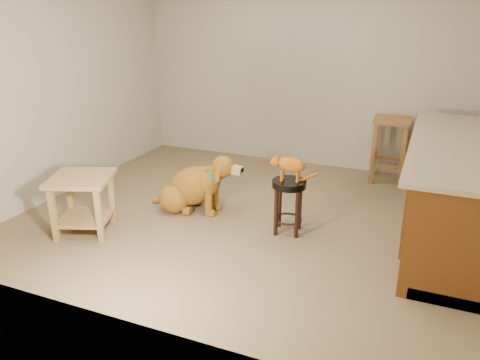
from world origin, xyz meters
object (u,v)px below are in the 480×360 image
at_px(side_table, 83,196).
at_px(golden_retriever, 193,187).
at_px(tabby_kitten, 289,165).
at_px(padded_stool, 289,196).
at_px(wood_stool, 389,149).

relative_size(side_table, golden_retriever, 0.65).
xyz_separation_m(golden_retriever, tabby_kitten, (1.10, -0.13, 0.44)).
distance_m(padded_stool, side_table, 2.00).
bearing_deg(tabby_kitten, side_table, -165.51).
relative_size(golden_retriever, tabby_kitten, 2.52).
relative_size(padded_stool, tabby_kitten, 1.23).
bearing_deg(padded_stool, tabby_kitten, -177.73).
height_order(wood_stool, side_table, wood_stool).
bearing_deg(wood_stool, padded_stool, -111.08).
relative_size(padded_stool, golden_retriever, 0.49).
bearing_deg(wood_stool, side_table, -134.11).
xyz_separation_m(padded_stool, tabby_kitten, (-0.01, -0.00, 0.31)).
height_order(padded_stool, side_table, side_table).
xyz_separation_m(wood_stool, golden_retriever, (-1.85, -1.78, -0.16)).
distance_m(wood_stool, side_table, 3.71).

